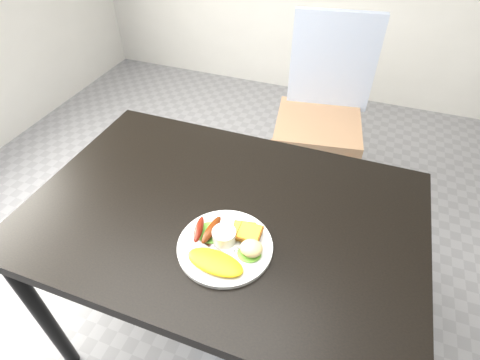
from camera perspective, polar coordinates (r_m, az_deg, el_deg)
The scene contains 15 objects.
room_floor at distance 1.78m, azimuth -1.79°, elevation -21.64°, with size 4.00×4.50×0.02m, color gray.
dining_table at distance 1.17m, azimuth -2.55°, elevation -5.23°, with size 1.20×0.80×0.04m, color black.
dining_chair at distance 2.10m, azimuth 11.82°, elevation 8.23°, with size 0.45×0.45×0.05m, color #9D7452.
person at distance 1.52m, azimuth 11.24°, elevation 2.81°, with size 0.46×0.31×1.29m, color #1C4D88.
plate at distance 1.05m, azimuth -2.29°, elevation -10.06°, with size 0.26×0.26×0.01m, color white.
lettuce_left at distance 1.07m, azimuth -4.51°, elevation -7.97°, with size 0.09×0.08×0.01m, color #48832C.
lettuce_right at distance 1.02m, azimuth 1.41°, elevation -11.16°, with size 0.07×0.06×0.01m, color #5F8F20.
omelette at distance 1.00m, azimuth -3.81°, elevation -12.39°, with size 0.16×0.08×0.02m, color yellow.
sausage_a at distance 1.06m, azimuth -6.28°, elevation -7.46°, with size 0.02×0.09×0.02m, color #6C0F07.
sausage_b at distance 1.06m, azimuth -4.36°, elevation -7.54°, with size 0.03×0.11×0.03m, color #622711.
ramekin at distance 1.04m, azimuth -2.44°, elevation -8.54°, with size 0.07×0.07×0.04m, color white.
toast_a at distance 1.07m, azimuth 0.60°, elevation -7.77°, with size 0.06×0.06×0.01m, color olive.
toast_b at distance 1.05m, azimuth 1.45°, elevation -8.07°, with size 0.07×0.07×0.01m, color #8D3917.
potato_salad at distance 1.01m, azimuth 1.75°, elevation -10.34°, with size 0.06×0.06×0.03m, color beige.
fork at distance 1.05m, azimuth -5.15°, elevation -9.53°, with size 0.16×0.01×0.00m, color #ADAFB7.
Camera 1 is at (0.32, -0.73, 1.58)m, focal length 28.00 mm.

